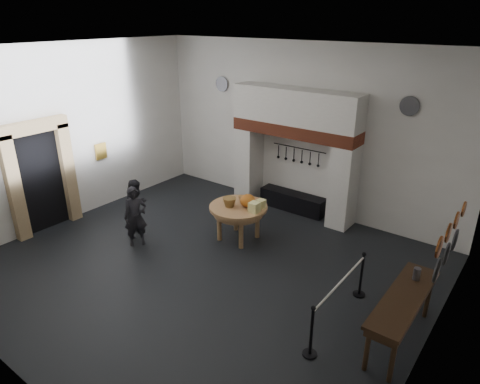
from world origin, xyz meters
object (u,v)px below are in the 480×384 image
Objects in this scene: iron_range at (293,201)px; side_table at (404,298)px; work_table at (238,207)px; barrier_post_far at (361,275)px; visitor_near at (135,217)px; visitor_far at (137,207)px; barrier_post_near at (311,332)px.

side_table is at bearing -40.34° from iron_range.
iron_range is 2.34m from work_table.
work_table is at bearing 173.13° from barrier_post_far.
visitor_far is at bearing 82.15° from visitor_near.
work_table is 4.07m from barrier_post_near.
side_table is at bearing -39.20° from barrier_post_far.
visitor_far is (-0.40, 0.40, -0.01)m from visitor_near.
side_table and barrier_post_near have the same top height.
visitor_near is at bearing -165.78° from barrier_post_far.
iron_range is at bearing -49.73° from visitor_far.
barrier_post_near is 2.00m from barrier_post_far.
side_table is at bearing -15.91° from work_table.
iron_range is at bearing 10.83° from visitor_near.
work_table is 4.46m from side_table.
work_table is 1.55× the size of barrier_post_near.
barrier_post_near is (-1.02, -1.17, -0.42)m from side_table.
barrier_post_near reaches higher than work_table.
visitor_far reaches higher than barrier_post_near.
visitor_near reaches higher than iron_range.
barrier_post_near is at bearing -56.46° from iron_range.
visitor_near reaches higher than barrier_post_near.
work_table is 1.55× the size of barrier_post_far.
barrier_post_near is at bearing -117.86° from visitor_far.
side_table is at bearing -105.73° from visitor_far.
side_table is 1.38m from barrier_post_far.
visitor_near is 0.66× the size of side_table.
barrier_post_near reaches higher than iron_range.
visitor_far is 1.59× the size of barrier_post_near.
iron_range is 1.37× the size of work_table.
barrier_post_far reaches higher than iron_range.
visitor_far is at bearing -149.51° from work_table.
work_table is at bearing -94.79° from iron_range.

